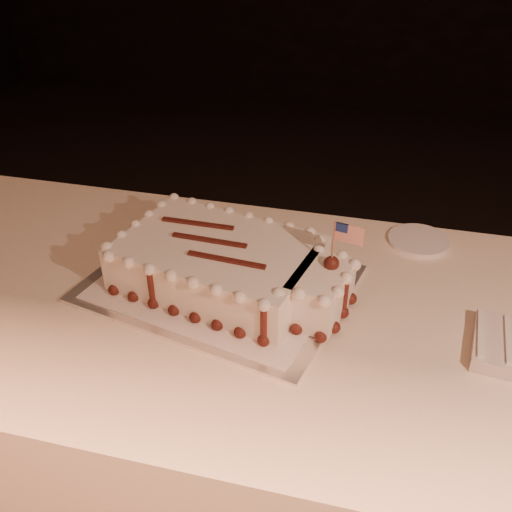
% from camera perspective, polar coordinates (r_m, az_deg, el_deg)
% --- Properties ---
extents(room_shell, '(6.10, 8.10, 2.90)m').
position_cam_1_polar(room_shell, '(0.30, -9.50, 20.22)').
color(room_shell, black).
rests_on(room_shell, ground).
extents(banquet_table, '(2.40, 0.80, 0.75)m').
position_cam_1_polar(banquet_table, '(1.40, 4.19, -17.59)').
color(banquet_table, '#FFE3C5').
rests_on(banquet_table, ground).
extents(cake_board, '(0.59, 0.49, 0.01)m').
position_cam_1_polar(cake_board, '(1.20, -3.71, -2.76)').
color(cake_board, white).
rests_on(cake_board, banquet_table).
extents(doily, '(0.53, 0.45, 0.00)m').
position_cam_1_polar(doily, '(1.20, -3.71, -2.56)').
color(doily, white).
rests_on(doily, cake_board).
extents(sheet_cake, '(0.51, 0.36, 0.20)m').
position_cam_1_polar(sheet_cake, '(1.16, -2.61, -1.03)').
color(sheet_cake, white).
rests_on(sheet_cake, doily).
extents(side_plate, '(0.14, 0.14, 0.01)m').
position_cam_1_polar(side_plate, '(1.39, 15.95, 1.50)').
color(side_plate, white).
rests_on(side_plate, banquet_table).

